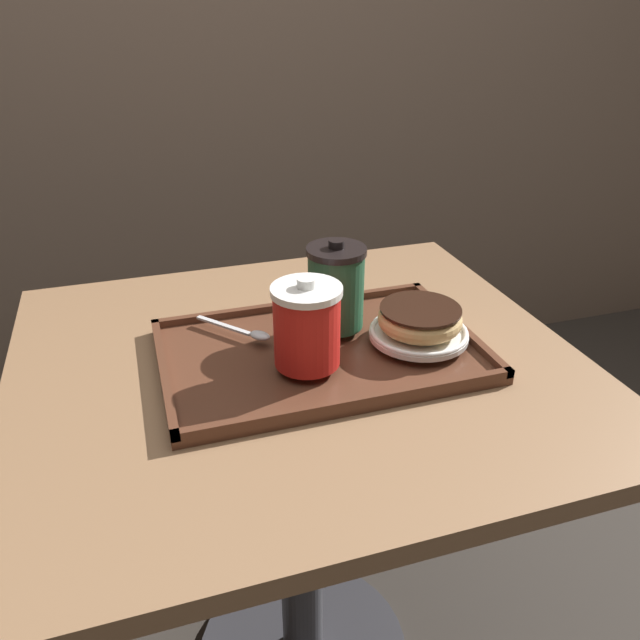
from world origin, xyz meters
TOP-DOWN VIEW (x-y plane):
  - cafe_table at (0.00, 0.00)m, footprint 0.85×0.77m
  - serving_tray at (0.03, -0.01)m, footprint 0.48×0.31m
  - coffee_cup_front at (-0.00, -0.05)m, footprint 0.10×0.10m
  - coffee_cup_rear at (0.08, 0.04)m, footprint 0.09×0.09m
  - plate_with_chocolate_donut at (0.18, -0.03)m, footprint 0.15×0.15m
  - donut_chocolate_glazed at (0.18, -0.03)m, footprint 0.13×0.13m
  - spoon at (-0.06, 0.05)m, footprint 0.10×0.12m

SIDE VIEW (x-z plane):
  - cafe_table at x=0.00m, z-range 0.18..0.90m
  - serving_tray at x=0.03m, z-range 0.71..0.74m
  - spoon at x=-0.06m, z-range 0.74..0.75m
  - plate_with_chocolate_donut at x=0.18m, z-range 0.74..0.75m
  - donut_chocolate_glazed at x=0.18m, z-range 0.75..0.79m
  - coffee_cup_front at x=0.00m, z-range 0.74..0.87m
  - coffee_cup_rear at x=0.08m, z-range 0.74..0.88m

